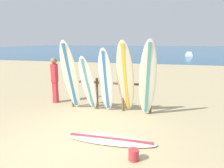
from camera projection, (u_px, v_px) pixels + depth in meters
ground_plane at (70, 149)px, 4.64m from camera, size 120.00×120.00×0.00m
ocean_water at (159, 49)px, 59.68m from camera, size 120.00×80.00×0.01m
surfboard_rack at (110, 91)px, 7.13m from camera, size 2.86×0.09×1.09m
surfboard_leaning_far_left at (70, 76)px, 6.93m from camera, size 0.55×0.92×2.39m
surfboard_leaning_left at (88, 84)px, 6.86m from camera, size 0.59×0.89×1.91m
surfboard_leaning_center_left at (106, 81)px, 6.72m from camera, size 0.47×0.71×2.16m
surfboard_leaning_center at (125, 78)px, 6.60m from camera, size 0.61×0.99×2.39m
surfboard_leaning_center_right at (148, 79)px, 6.32m from camera, size 0.62×0.71×2.42m
surfboard_lying_on_sand at (110, 140)px, 4.98m from camera, size 2.21×0.56×0.08m
beachgoer_standing at (55, 78)px, 7.95m from camera, size 0.23×0.29×1.73m
small_boat_offshore at (189, 55)px, 32.14m from camera, size 1.21×2.10×0.71m
sand_bucket at (134, 155)px, 4.17m from camera, size 0.21×0.21×0.23m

